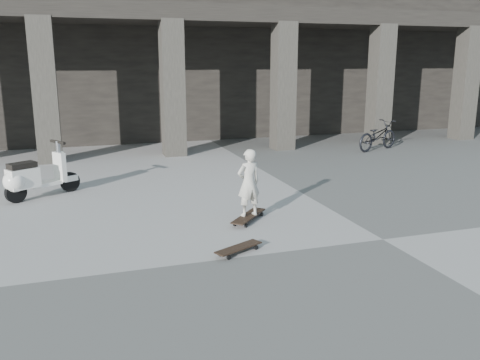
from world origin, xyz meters
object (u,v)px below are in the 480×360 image
object	(u,v)px
skateboard_spare	(239,248)
scooter	(30,178)
child	(249,183)
longboard	(249,216)
bicycle	(378,136)

from	to	relation	value
skateboard_spare	scooter	world-z (taller)	scooter
child	scooter	world-z (taller)	child
longboard	scooter	xyz separation A→B (m)	(-3.84, 2.78, 0.38)
skateboard_spare	bicycle	size ratio (longest dim) A/B	0.46
bicycle	scooter	bearing A→B (deg)	85.36
child	longboard	bearing A→B (deg)	-10.37
longboard	scooter	world-z (taller)	scooter
longboard	bicycle	bearing A→B (deg)	-5.59
longboard	child	bearing A→B (deg)	-47.45
skateboard_spare	bicycle	bearing A→B (deg)	19.44
child	scooter	distance (m)	4.75
child	scooter	xyz separation A→B (m)	(-3.84, 2.78, -0.25)
skateboard_spare	scooter	xyz separation A→B (m)	(-3.18, 4.21, 0.39)
bicycle	longboard	bearing A→B (deg)	111.26
child	scooter	bearing A→B (deg)	-46.22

